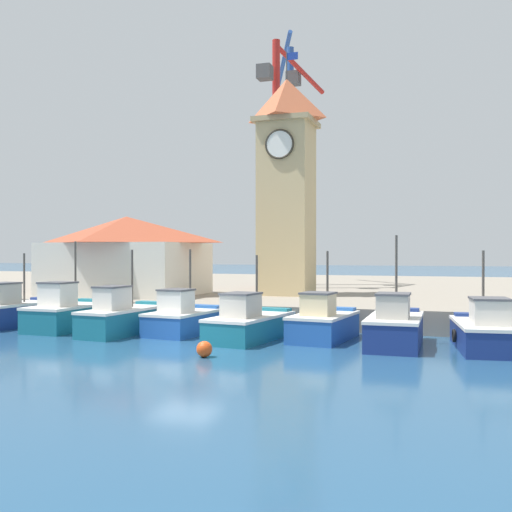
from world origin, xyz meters
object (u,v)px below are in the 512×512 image
Objects in this scene: clock_tower at (287,181)px; port_crane_far at (290,189)px; fishing_boat_right_outer at (395,327)px; port_crane_near at (277,193)px; fishing_boat_mid_left at (123,317)px; fishing_boat_mid_right at (249,324)px; fishing_boat_center at (184,319)px; mooring_buoy at (204,349)px; fishing_boat_left_outer at (14,311)px; fishing_boat_far_right at (486,332)px; fishing_boat_right_inner at (323,323)px; fishing_boat_left_inner at (67,313)px; warehouse_left at (126,254)px.

port_crane_far is (-2.85, 11.19, 0.71)m from clock_tower.
fishing_boat_right_outer is 21.58m from port_crane_near.
fishing_boat_mid_left is 0.35× the size of clock_tower.
fishing_boat_mid_right is 19.71m from port_crane_near.
fishing_boat_mid_left is 1.20× the size of fishing_boat_center.
port_crane_far reaches higher than mooring_buoy.
fishing_boat_mid_left is (6.59, -0.71, -0.00)m from fishing_boat_left_outer.
fishing_boat_right_inner is at bearing 174.73° from fishing_boat_far_right.
fishing_boat_left_outer is at bearing -135.96° from clock_tower.
port_crane_near is at bearing 73.29° from fishing_boat_left_inner.
fishing_boat_mid_left is at bearing -161.04° from fishing_boat_center.
port_crane_near reaches higher than fishing_boat_left_outer.
fishing_boat_mid_right is (6.01, 0.07, -0.07)m from fishing_boat_mid_left.
fishing_boat_right_outer is at bearing -1.48° from fishing_boat_left_outer.
mooring_buoy is at bearing -85.02° from clock_tower.
clock_tower is at bearing 54.77° from fishing_boat_left_inner.
warehouse_left is (-17.01, 8.54, 2.81)m from fishing_boat_right_outer.
port_crane_near is (-10.02, 17.68, 7.27)m from fishing_boat_right_outer.
clock_tower is (11.08, 10.71, 7.30)m from fishing_boat_left_outer.
fishing_boat_left_outer is 3.32m from fishing_boat_left_inner.
clock_tower reaches higher than mooring_buoy.
fishing_boat_right_outer is at bearing -56.19° from clock_tower.
port_crane_near is at bearing 63.55° from fishing_boat_left_outer.
fishing_boat_left_inner is at bearing 177.75° from fishing_boat_mid_right.
fishing_boat_center is at bearing -87.93° from port_crane_near.
fishing_boat_left_inner is 19.63m from port_crane_near.
port_crane_near reaches higher than fishing_boat_right_inner.
port_crane_near reaches higher than fishing_boat_right_outer.
fishing_boat_right_inner is (8.97, 0.99, -0.05)m from fishing_boat_mid_left.
port_crane_near is 4.78m from port_crane_far.
fishing_boat_center is 7.55× the size of mooring_buoy.
clock_tower is (-4.48, 10.43, 7.35)m from fishing_boat_right_inner.
warehouse_left is at bearing 157.67° from fishing_boat_far_right.
fishing_boat_left_outer reaches higher than mooring_buoy.
fishing_boat_right_inner is at bearing -71.26° from port_crane_far.
fishing_boat_mid_left is 10.49m from warehouse_left.
fishing_boat_left_inner is 18.61m from fishing_boat_far_right.
fishing_boat_mid_right is (3.43, -0.82, -0.01)m from fishing_boat_center.
fishing_boat_center reaches higher than fishing_boat_right_inner.
warehouse_left reaches higher than fishing_boat_mid_right.
fishing_boat_left_outer is 0.23× the size of port_crane_far.
mooring_buoy is (-9.47, -4.76, -0.40)m from fishing_boat_far_right.
fishing_boat_left_inner reaches higher than fishing_boat_far_right.
fishing_boat_left_inner is 7.97× the size of mooring_buoy.
fishing_boat_center is at bearing 4.45° from fishing_boat_left_inner.
fishing_boat_mid_right is 1.08× the size of fishing_boat_right_outer.
fishing_boat_right_inner is 19.71m from port_crane_near.
port_crane_far reaches higher than fishing_boat_mid_right.
fishing_boat_mid_right is 1.20× the size of fishing_boat_right_inner.
clock_tower is at bearing 94.98° from mooring_buoy.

